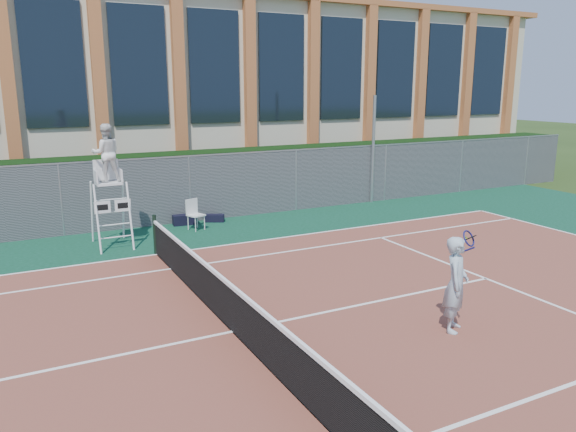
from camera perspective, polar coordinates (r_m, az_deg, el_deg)
name	(u,v)px	position (r m, az deg, el deg)	size (l,w,h in m)	color
ground	(233,333)	(10.64, -5.62, -11.75)	(120.00, 120.00, 0.00)	#233814
apron	(214,314)	(11.50, -7.50, -9.83)	(36.00, 20.00, 0.01)	#0C3720
tennis_court	(233,332)	(10.63, -5.62, -11.66)	(23.77, 10.97, 0.02)	brown
tennis_net	(232,306)	(10.43, -5.69, -9.08)	(0.10, 11.30, 1.10)	black
fence	(129,195)	(18.46, -15.88, 2.08)	(40.00, 0.06, 2.20)	#595E60
hedge	(121,189)	(19.62, -16.59, 2.66)	(40.00, 1.40, 2.20)	black
building	(81,93)	(27.19, -20.28, 11.61)	(45.00, 10.60, 8.22)	beige
steel_pole	(373,150)	(21.98, 8.64, 6.66)	(0.12, 0.12, 4.12)	#9EA0A5
umpire_chair	(106,157)	(16.38, -17.97, 5.76)	(0.98, 1.50, 3.50)	white
plastic_chair	(194,212)	(17.98, -9.53, 0.44)	(0.58, 0.58, 0.97)	silver
sports_bag_near	(185,220)	(18.73, -10.42, -0.36)	(0.79, 0.32, 0.34)	black
sports_bag_far	(215,218)	(18.99, -7.46, -0.21)	(0.63, 0.27, 0.25)	black
tennis_player	(456,284)	(10.76, 16.70, -6.63)	(1.05, 0.83, 1.80)	#A9BDCB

